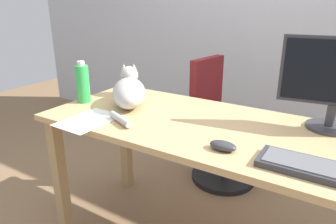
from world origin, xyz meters
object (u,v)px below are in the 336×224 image
at_px(computer_mouse, 223,146).
at_px(water_bottle, 83,83).
at_px(office_chair, 220,130).
at_px(cat, 129,91).
at_px(keyboard, 325,171).

relative_size(computer_mouse, water_bottle, 0.46).
height_order(office_chair, computer_mouse, office_chair).
distance_m(office_chair, cat, 0.89).
distance_m(office_chair, keyboard, 1.28).
distance_m(keyboard, cat, 1.06).
bearing_deg(cat, keyboard, -13.30).
relative_size(keyboard, computer_mouse, 4.00).
height_order(office_chair, water_bottle, water_bottle).
height_order(keyboard, cat, cat).
distance_m(computer_mouse, water_bottle, 0.94).
bearing_deg(water_bottle, cat, 21.94).
bearing_deg(water_bottle, office_chair, 57.60).
relative_size(office_chair, water_bottle, 3.90).
bearing_deg(keyboard, water_bottle, 173.67).
bearing_deg(computer_mouse, keyboard, 1.81).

